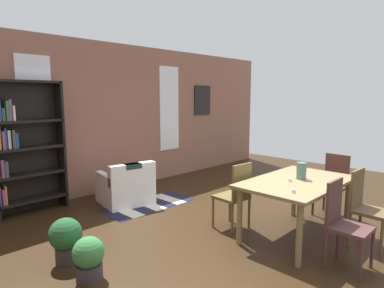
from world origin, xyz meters
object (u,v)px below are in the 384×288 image
object	(u,v)px
bookshelf_tall	(23,146)
dining_chair_far_left	(235,194)
dining_chair_head_right	(333,183)
dining_table	(297,187)
dining_chair_near_right	(365,205)
potted_plant_corner	(66,238)
vase_on_table	(301,171)
armchair_white	(126,188)
potted_plant_by_shelf	(89,257)
dining_chair_near_left	(343,221)

from	to	relation	value
bookshelf_tall	dining_chair_far_left	bearing A→B (deg)	-56.82
dining_chair_far_left	dining_chair_head_right	xyz separation A→B (m)	(1.55, -0.73, 0.00)
bookshelf_tall	dining_chair_head_right	bearing A→B (deg)	-46.10
dining_table	dining_chair_near_right	bearing A→B (deg)	-63.13
potted_plant_corner	vase_on_table	bearing A→B (deg)	-30.46
armchair_white	potted_plant_by_shelf	bearing A→B (deg)	-133.04
vase_on_table	potted_plant_by_shelf	world-z (taller)	vase_on_table
dining_chair_far_left	dining_table	bearing A→B (deg)	-62.95
dining_table	armchair_white	world-z (taller)	dining_table
vase_on_table	dining_chair_near_left	size ratio (longest dim) A/B	0.23
dining_chair_head_right	potted_plant_corner	size ratio (longest dim) A/B	1.84
bookshelf_tall	potted_plant_by_shelf	size ratio (longest dim) A/B	4.71
vase_on_table	dining_chair_head_right	xyz separation A→B (m)	(1.09, -0.01, -0.37)
vase_on_table	dining_chair_far_left	size ratio (longest dim) A/B	0.23
vase_on_table	bookshelf_tall	distance (m)	4.17
dining_table	armchair_white	bearing A→B (deg)	105.86
dining_chair_near_right	potted_plant_corner	xyz separation A→B (m)	(-2.81, 2.22, -0.22)
dining_chair_near_right	bookshelf_tall	distance (m)	4.96
dining_chair_near_right	potted_plant_by_shelf	distance (m)	3.30
dining_table	dining_chair_head_right	world-z (taller)	dining_chair_head_right
bookshelf_tall	armchair_white	size ratio (longest dim) A/B	2.25
dining_chair_near_left	potted_plant_corner	size ratio (longest dim) A/B	1.84
potted_plant_by_shelf	bookshelf_tall	bearing A→B (deg)	84.16
dining_table	dining_chair_near_right	distance (m)	0.83
bookshelf_tall	potted_plant_by_shelf	bearing A→B (deg)	-95.84
vase_on_table	armchair_white	bearing A→B (deg)	107.61
dining_table	dining_chair_near_left	distance (m)	0.83
vase_on_table	dining_chair_head_right	bearing A→B (deg)	-0.26
dining_chair_head_right	dining_chair_far_left	bearing A→B (deg)	154.87
dining_chair_near_left	vase_on_table	bearing A→B (deg)	57.71
dining_chair_near_left	potted_plant_corner	distance (m)	3.05
dining_chair_far_left	dining_chair_near_right	size ratio (longest dim) A/B	1.00
armchair_white	potted_plant_by_shelf	xyz separation A→B (m)	(-1.65, -1.76, -0.05)
vase_on_table	dining_chair_near_left	bearing A→B (deg)	-122.29
dining_table	potted_plant_by_shelf	size ratio (longest dim) A/B	3.64
dining_chair_near_left	dining_chair_head_right	world-z (taller)	same
armchair_white	potted_plant_by_shelf	world-z (taller)	armchair_white
vase_on_table	bookshelf_tall	size ratio (longest dim) A/B	0.11
armchair_white	dining_chair_near_left	bearing A→B (deg)	-83.12
armchair_white	bookshelf_tall	bearing A→B (deg)	152.63
vase_on_table	dining_chair_near_left	world-z (taller)	vase_on_table
bookshelf_tall	dining_chair_near_right	bearing A→B (deg)	-58.87
dining_chair_far_left	bookshelf_tall	world-z (taller)	bookshelf_tall
dining_chair_near_right	potted_plant_corner	size ratio (longest dim) A/B	1.84
dining_chair_near_left	dining_chair_near_right	bearing A→B (deg)	-0.00
dining_chair_far_left	dining_chair_near_left	size ratio (longest dim) A/B	1.00
dining_table	bookshelf_tall	bearing A→B (deg)	121.97
vase_on_table	dining_chair_near_right	world-z (taller)	vase_on_table
dining_chair_far_left	dining_chair_near_left	distance (m)	1.45
dining_chair_head_right	bookshelf_tall	world-z (taller)	bookshelf_tall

